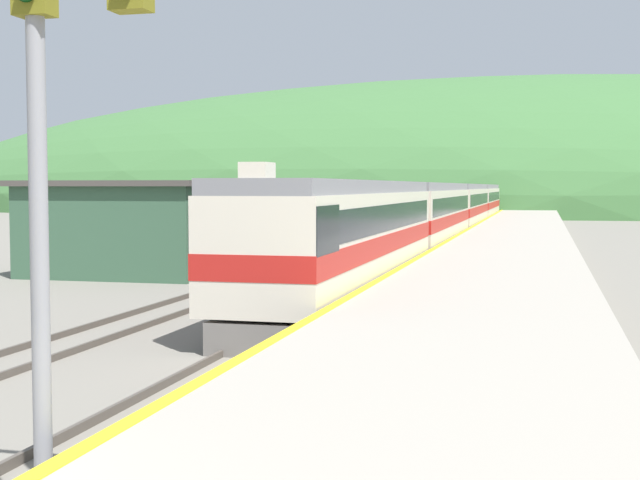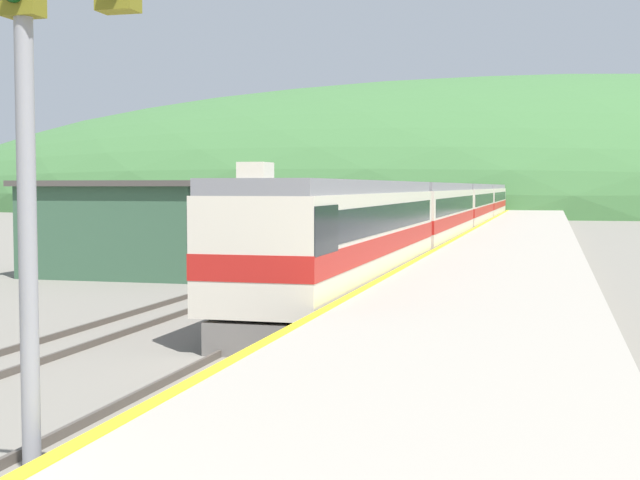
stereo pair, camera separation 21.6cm
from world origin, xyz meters
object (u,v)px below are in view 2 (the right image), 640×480
object	(u,v)px
express_train_lead_car	(346,237)
carriage_third	(466,207)
carriage_fourth	(486,203)
signal_mast_main	(23,53)
carriage_second	(431,216)

from	to	relation	value
express_train_lead_car	carriage_third	world-z (taller)	express_train_lead_car
carriage_fourth	signal_mast_main	bearing A→B (deg)	-89.24
express_train_lead_car	carriage_second	size ratio (longest dim) A/B	0.97
carriage_third	signal_mast_main	xyz separation A→B (m)	(1.10, -62.40, 3.06)
carriage_fourth	express_train_lead_car	bearing A→B (deg)	-90.00
carriage_third	carriage_fourth	size ratio (longest dim) A/B	1.00
carriage_second	carriage_third	xyz separation A→B (m)	(0.00, 21.26, 0.00)
express_train_lead_car	carriage_fourth	xyz separation A→B (m)	(0.00, 63.65, -0.01)
express_train_lead_car	carriage_second	bearing A→B (deg)	90.00
express_train_lead_car	carriage_third	bearing A→B (deg)	90.00
carriage_second	signal_mast_main	size ratio (longest dim) A/B	2.66
express_train_lead_car	carriage_fourth	bearing A→B (deg)	90.00
express_train_lead_car	carriage_third	distance (m)	42.40
express_train_lead_car	signal_mast_main	distance (m)	20.26
carriage_third	carriage_fourth	xyz separation A→B (m)	(0.00, 21.26, 0.00)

